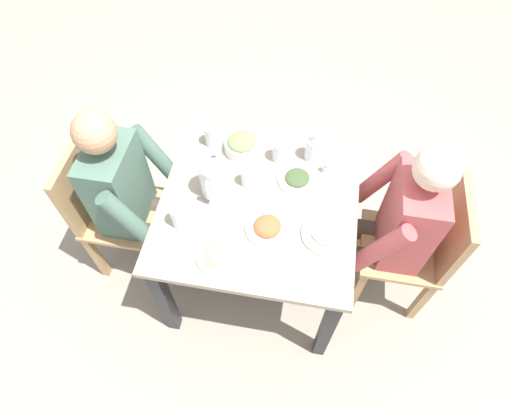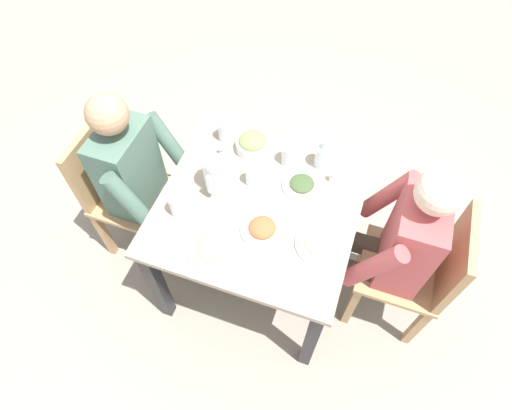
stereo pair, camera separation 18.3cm
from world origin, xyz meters
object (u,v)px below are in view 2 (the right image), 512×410
at_px(dining_table, 259,216).
at_px(plate_fries, 210,248).
at_px(water_pitcher, 216,173).
at_px(plate_dolmas, 302,184).
at_px(water_glass_center, 252,176).
at_px(water_glass_by_pitcher, 289,155).
at_px(salt_shaker, 333,177).
at_px(water_glass_far_right, 177,205).
at_px(plate_beans, 320,243).
at_px(oil_carafe, 323,157).
at_px(plate_rice_curry, 262,228).
at_px(chair_near, 119,187).
at_px(water_glass_near_right, 225,131).
at_px(diner_near, 147,181).
at_px(diner_far, 386,242).
at_px(chair_far, 421,269).
at_px(salad_bowl, 253,143).

distance_m(dining_table, plate_fries, 0.36).
bearing_deg(water_pitcher, plate_dolmas, 109.38).
bearing_deg(water_glass_center, water_glass_by_pitcher, 144.91).
height_order(water_glass_by_pitcher, salt_shaker, water_glass_by_pitcher).
xyz_separation_m(dining_table, salt_shaker, (-0.23, 0.29, 0.15)).
bearing_deg(water_glass_far_right, water_glass_by_pitcher, 139.75).
bearing_deg(plate_beans, oil_carafe, -166.40).
height_order(plate_rice_curry, salt_shaker, salt_shaker).
bearing_deg(dining_table, chair_near, -89.88).
bearing_deg(water_glass_near_right, plate_beans, 54.30).
bearing_deg(water_glass_by_pitcher, plate_dolmas, 40.05).
relative_size(plate_fries, water_glass_near_right, 1.89).
distance_m(dining_table, plate_beans, 0.37).
bearing_deg(chair_near, diner_near, 90.00).
relative_size(diner_far, plate_dolmas, 6.12).
xyz_separation_m(plate_fries, water_glass_near_right, (-0.63, -0.18, 0.04)).
distance_m(chair_far, plate_beans, 0.59).
relative_size(diner_near, water_glass_center, 11.85).
relative_size(dining_table, plate_dolmas, 4.80).
bearing_deg(plate_rice_curry, plate_fries, -46.86).
height_order(water_pitcher, water_glass_by_pitcher, water_pitcher).
bearing_deg(oil_carafe, water_glass_by_pitcher, -76.41).
distance_m(salad_bowl, plate_fries, 0.61).
xyz_separation_m(diner_far, salt_shaker, (-0.18, -0.32, 0.13)).
relative_size(water_pitcher, water_glass_near_right, 1.73).
bearing_deg(plate_beans, plate_rice_curry, -86.34).
distance_m(diner_far, water_glass_far_right, 0.98).
bearing_deg(oil_carafe, chair_near, -72.86).
relative_size(chair_near, plate_rice_curry, 4.43).
bearing_deg(dining_table, diner_far, 94.70).
xyz_separation_m(water_glass_center, oil_carafe, (-0.22, 0.29, 0.01)).
relative_size(water_pitcher, water_glass_center, 1.93).
bearing_deg(plate_fries, water_glass_near_right, -163.75).
bearing_deg(chair_near, plate_fries, 66.22).
bearing_deg(plate_fries, plate_dolmas, 149.32).
xyz_separation_m(water_glass_near_right, salt_shaker, (0.09, 0.59, -0.03)).
relative_size(salad_bowl, oil_carafe, 1.05).
distance_m(chair_near, plate_beans, 1.17).
height_order(diner_near, salt_shaker, diner_near).
bearing_deg(plate_fries, oil_carafe, 152.12).
bearing_deg(water_glass_near_right, water_glass_far_right, -3.43).
bearing_deg(plate_fries, water_glass_center, 173.69).
height_order(water_pitcher, plate_dolmas, water_pitcher).
bearing_deg(water_pitcher, plate_beans, 74.73).
relative_size(salad_bowl, plate_dolmas, 0.90).
xyz_separation_m(chair_near, water_glass_far_right, (0.18, 0.49, 0.31)).
relative_size(dining_table, water_glass_by_pitcher, 8.47).
xyz_separation_m(salad_bowl, plate_rice_curry, (0.44, 0.20, -0.02)).
height_order(dining_table, chair_far, chair_far).
xyz_separation_m(diner_near, salt_shaker, (-0.24, 0.90, 0.13)).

